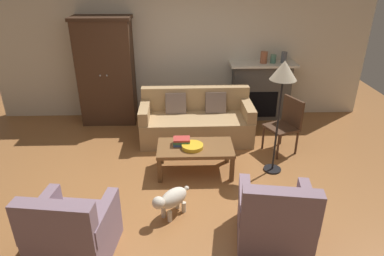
{
  "coord_description": "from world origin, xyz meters",
  "views": [
    {
      "loc": [
        -0.0,
        -4.02,
        2.79
      ],
      "look_at": [
        0.15,
        0.67,
        0.55
      ],
      "focal_mm": 31.94,
      "sensor_mm": 36.0,
      "label": 1
    }
  ],
  "objects_px": {
    "side_chair_wooden": "(286,122)",
    "book_stack": "(182,141)",
    "couch": "(196,121)",
    "mantel_vase_slate": "(284,57)",
    "fireplace": "(261,90)",
    "dog": "(172,199)",
    "mantel_vase_terracotta": "(264,57)",
    "coffee_table": "(195,150)",
    "fruit_bowl": "(193,146)",
    "armchair_near_right": "(275,220)",
    "armchair_near_left": "(73,233)",
    "mantel_vase_jade": "(273,59)",
    "floor_lamp": "(283,77)",
    "armoire": "(107,72)"
  },
  "relations": [
    {
      "from": "side_chair_wooden",
      "to": "armchair_near_left",
      "type": "bearing_deg",
      "value": -141.75
    },
    {
      "from": "book_stack",
      "to": "mantel_vase_terracotta",
      "type": "distance_m",
      "value": 2.57
    },
    {
      "from": "couch",
      "to": "floor_lamp",
      "type": "xyz_separation_m",
      "value": [
        1.1,
        -1.11,
        1.13
      ]
    },
    {
      "from": "coffee_table",
      "to": "mantel_vase_terracotta",
      "type": "bearing_deg",
      "value": 55.18
    },
    {
      "from": "book_stack",
      "to": "mantel_vase_slate",
      "type": "height_order",
      "value": "mantel_vase_slate"
    },
    {
      "from": "fireplace",
      "to": "dog",
      "type": "height_order",
      "value": "fireplace"
    },
    {
      "from": "side_chair_wooden",
      "to": "dog",
      "type": "distance_m",
      "value": 2.43
    },
    {
      "from": "armoire",
      "to": "mantel_vase_jade",
      "type": "bearing_deg",
      "value": 1.1
    },
    {
      "from": "mantel_vase_slate",
      "to": "side_chair_wooden",
      "type": "bearing_deg",
      "value": -100.71
    },
    {
      "from": "coffee_table",
      "to": "floor_lamp",
      "type": "xyz_separation_m",
      "value": [
        1.16,
        -0.0,
        1.08
      ]
    },
    {
      "from": "fireplace",
      "to": "dog",
      "type": "xyz_separation_m",
      "value": [
        -1.69,
        -2.98,
        -0.32
      ]
    },
    {
      "from": "floor_lamp",
      "to": "armoire",
      "type": "bearing_deg",
      "value": 145.23
    },
    {
      "from": "fruit_bowl",
      "to": "mantel_vase_slate",
      "type": "bearing_deg",
      "value": 48.37
    },
    {
      "from": "armoire",
      "to": "dog",
      "type": "relative_size",
      "value": 4.36
    },
    {
      "from": "mantel_vase_slate",
      "to": "mantel_vase_terracotta",
      "type": "bearing_deg",
      "value": 180.0
    },
    {
      "from": "armchair_near_left",
      "to": "dog",
      "type": "bearing_deg",
      "value": 31.72
    },
    {
      "from": "armchair_near_right",
      "to": "dog",
      "type": "relative_size",
      "value": 1.93
    },
    {
      "from": "side_chair_wooden",
      "to": "book_stack",
      "type": "bearing_deg",
      "value": -162.16
    },
    {
      "from": "fruit_bowl",
      "to": "side_chair_wooden",
      "type": "relative_size",
      "value": 0.35
    },
    {
      "from": "fruit_bowl",
      "to": "mantel_vase_terracotta",
      "type": "distance_m",
      "value": 2.58
    },
    {
      "from": "dog",
      "to": "armoire",
      "type": "bearing_deg",
      "value": 113.46
    },
    {
      "from": "mantel_vase_terracotta",
      "to": "coffee_table",
      "type": "bearing_deg",
      "value": -124.82
    },
    {
      "from": "book_stack",
      "to": "dog",
      "type": "xyz_separation_m",
      "value": [
        -0.13,
        -1.06,
        -0.23
      ]
    },
    {
      "from": "coffee_table",
      "to": "fruit_bowl",
      "type": "distance_m",
      "value": 0.1
    },
    {
      "from": "coffee_table",
      "to": "side_chair_wooden",
      "type": "bearing_deg",
      "value": 22.1
    },
    {
      "from": "coffee_table",
      "to": "dog",
      "type": "relative_size",
      "value": 2.41
    },
    {
      "from": "fireplace",
      "to": "side_chair_wooden",
      "type": "xyz_separation_m",
      "value": [
        0.12,
        -1.38,
        -0.06
      ]
    },
    {
      "from": "side_chair_wooden",
      "to": "floor_lamp",
      "type": "bearing_deg",
      "value": -118.06
    },
    {
      "from": "mantel_vase_terracotta",
      "to": "armoire",
      "type": "bearing_deg",
      "value": -178.83
    },
    {
      "from": "armchair_near_left",
      "to": "side_chair_wooden",
      "type": "bearing_deg",
      "value": 38.25
    },
    {
      "from": "coffee_table",
      "to": "side_chair_wooden",
      "type": "height_order",
      "value": "side_chair_wooden"
    },
    {
      "from": "armoire",
      "to": "coffee_table",
      "type": "height_order",
      "value": "armoire"
    },
    {
      "from": "armchair_near_right",
      "to": "floor_lamp",
      "type": "relative_size",
      "value": 0.53
    },
    {
      "from": "armchair_near_left",
      "to": "mantel_vase_terracotta",
      "type": "bearing_deg",
      "value": 53.06
    },
    {
      "from": "fruit_bowl",
      "to": "book_stack",
      "type": "height_order",
      "value": "book_stack"
    },
    {
      "from": "fruit_bowl",
      "to": "armchair_near_right",
      "type": "height_order",
      "value": "armchair_near_right"
    },
    {
      "from": "mantel_vase_jade",
      "to": "mantel_vase_terracotta",
      "type": "bearing_deg",
      "value": 180.0
    },
    {
      "from": "coffee_table",
      "to": "armchair_near_left",
      "type": "bearing_deg",
      "value": -129.38
    },
    {
      "from": "armchair_near_left",
      "to": "side_chair_wooden",
      "type": "relative_size",
      "value": 0.98
    },
    {
      "from": "couch",
      "to": "mantel_vase_jade",
      "type": "height_order",
      "value": "mantel_vase_jade"
    },
    {
      "from": "fruit_bowl",
      "to": "mantel_vase_terracotta",
      "type": "xyz_separation_m",
      "value": [
        1.41,
        2.01,
        0.78
      ]
    },
    {
      "from": "book_stack",
      "to": "floor_lamp",
      "type": "height_order",
      "value": "floor_lamp"
    },
    {
      "from": "couch",
      "to": "dog",
      "type": "height_order",
      "value": "couch"
    },
    {
      "from": "floor_lamp",
      "to": "dog",
      "type": "relative_size",
      "value": 3.67
    },
    {
      "from": "armchair_near_right",
      "to": "dog",
      "type": "bearing_deg",
      "value": 156.48
    },
    {
      "from": "mantel_vase_jade",
      "to": "mantel_vase_slate",
      "type": "bearing_deg",
      "value": 0.0
    },
    {
      "from": "fireplace",
      "to": "mantel_vase_terracotta",
      "type": "relative_size",
      "value": 5.81
    },
    {
      "from": "floor_lamp",
      "to": "dog",
      "type": "height_order",
      "value": "floor_lamp"
    },
    {
      "from": "mantel_vase_slate",
      "to": "armchair_near_left",
      "type": "height_order",
      "value": "mantel_vase_slate"
    },
    {
      "from": "couch",
      "to": "mantel_vase_slate",
      "type": "height_order",
      "value": "mantel_vase_slate"
    }
  ]
}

